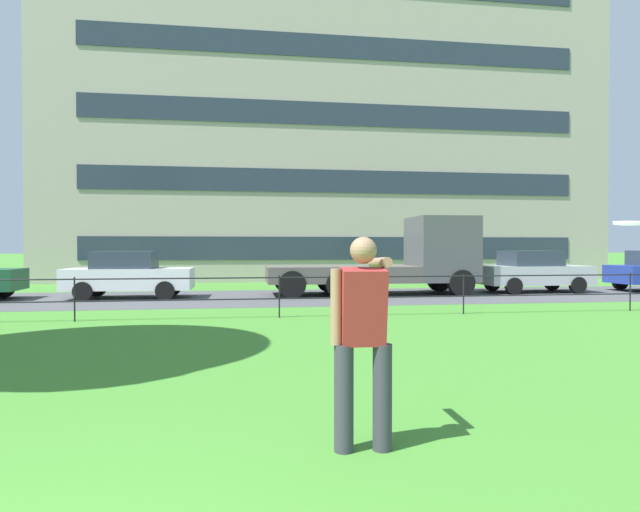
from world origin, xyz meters
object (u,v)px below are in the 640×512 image
frisbee (631,223)px  car_silver_far_left (533,271)px  apartment_building_background (318,111)px  person_thrower (363,335)px  car_white_far_right (129,274)px  flatbed_truck_left (401,260)px

frisbee → car_silver_far_left: (7.60, 14.84, -1.10)m
frisbee → apartment_building_background: apartment_building_background is taller
person_thrower → car_white_far_right: 15.05m
frisbee → flatbed_truck_left: size_ratio=0.05×
person_thrower → car_silver_far_left: (9.85, 14.62, -0.17)m
frisbee → flatbed_truck_left: 15.00m
frisbee → car_silver_far_left: 16.71m
apartment_building_background → car_silver_far_left: bearing=-67.2°
car_white_far_right → apartment_building_background: bearing=59.6°
apartment_building_background → flatbed_truck_left: bearing=-86.5°
person_thrower → flatbed_truck_left: (4.78, 14.54, 0.27)m
flatbed_truck_left → car_white_far_right: bearing=-178.9°
car_silver_far_left → flatbed_truck_left: bearing=-179.1°
car_white_far_right → frisbee: bearing=-65.2°
person_thrower → apartment_building_background: size_ratio=0.06×
apartment_building_background → frisbee: bearing=-93.3°
car_silver_far_left → apartment_building_background: (-5.93, 14.10, 9.13)m
car_silver_far_left → frisbee: bearing=-117.1°
frisbee → car_white_far_right: frisbee is taller
car_white_far_right → flatbed_truck_left: (9.28, 0.18, 0.44)m
person_thrower → frisbee: (2.25, -0.22, 0.92)m
car_white_far_right → apartment_building_background: 18.98m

